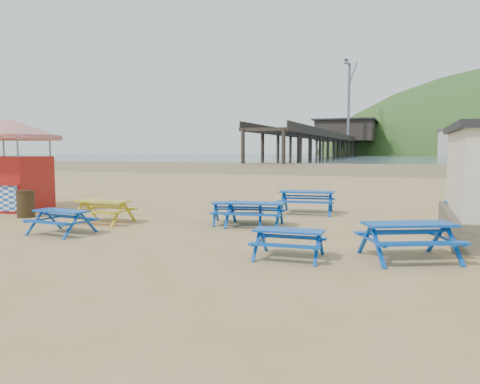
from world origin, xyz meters
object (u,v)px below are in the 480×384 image
at_px(picnic_table_blue_a, 238,213).
at_px(picnic_table_yellow, 103,212).
at_px(picnic_table_blue_b, 307,202).
at_px(ice_cream_kiosk, 10,153).
at_px(litter_bin, 26,204).

height_order(picnic_table_blue_a, picnic_table_yellow, picnic_table_yellow).
height_order(picnic_table_blue_b, ice_cream_kiosk, ice_cream_kiosk).
bearing_deg(litter_bin, ice_cream_kiosk, 144.99).
height_order(ice_cream_kiosk, litter_bin, ice_cream_kiosk).
xyz_separation_m(picnic_table_blue_a, ice_cream_kiosk, (-9.93, 0.34, 1.97)).
relative_size(picnic_table_blue_a, ice_cream_kiosk, 0.42).
distance_m(picnic_table_blue_b, picnic_table_yellow, 7.53).
xyz_separation_m(picnic_table_blue_a, litter_bin, (-7.76, -1.18, 0.14)).
relative_size(picnic_table_yellow, litter_bin, 1.84).
bearing_deg(picnic_table_blue_b, litter_bin, -160.35).
distance_m(picnic_table_blue_a, picnic_table_blue_b, 3.66).
xyz_separation_m(ice_cream_kiosk, litter_bin, (2.17, -1.52, -1.83)).
distance_m(picnic_table_blue_a, ice_cream_kiosk, 10.13).
xyz_separation_m(picnic_table_yellow, ice_cream_kiosk, (-5.62, 1.69, 1.95)).
bearing_deg(picnic_table_blue_a, picnic_table_yellow, -179.20).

